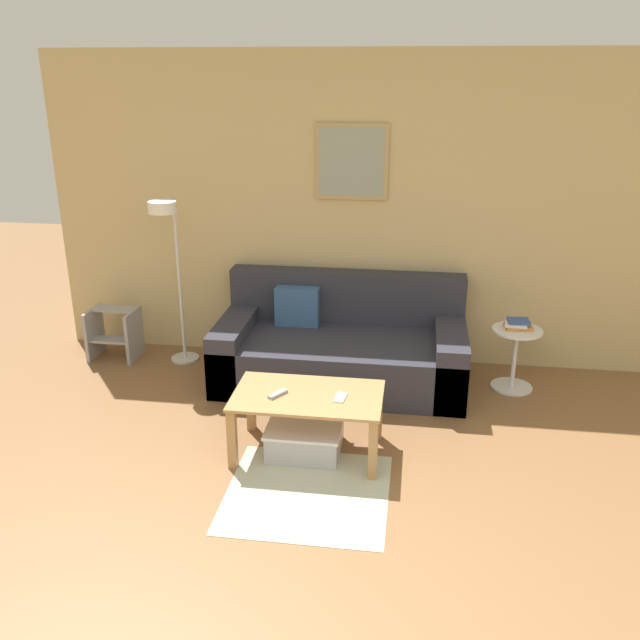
{
  "coord_description": "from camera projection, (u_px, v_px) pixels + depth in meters",
  "views": [
    {
      "loc": [
        0.31,
        -2.17,
        2.4
      ],
      "look_at": [
        -0.29,
        1.93,
        0.85
      ],
      "focal_mm": 38.0,
      "sensor_mm": 36.0,
      "label": 1
    }
  ],
  "objects": [
    {
      "name": "wall_back",
      "position": [
        379.0,
        213.0,
        5.56
      ],
      "size": [
        5.6,
        0.09,
        2.55
      ],
      "color": "tan",
      "rests_on": "ground_plane"
    },
    {
      "name": "couch",
      "position": [
        341.0,
        348.0,
        5.48
      ],
      "size": [
        1.96,
        0.99,
        0.81
      ],
      "color": "#2D2D38",
      "rests_on": "ground_plane"
    },
    {
      "name": "area_rug",
      "position": [
        307.0,
        493.0,
        4.07
      ],
      "size": [
        0.97,
        0.94,
        0.01
      ],
      "primitive_type": "cube",
      "color": "#B2B79E",
      "rests_on": "ground_plane"
    },
    {
      "name": "step_stool",
      "position": [
        114.0,
        332.0,
        5.91
      ],
      "size": [
        0.4,
        0.34,
        0.44
      ],
      "color": "#99999E",
      "rests_on": "ground_plane"
    },
    {
      "name": "remote_control",
      "position": [
        278.0,
        394.0,
        4.34
      ],
      "size": [
        0.12,
        0.15,
        0.02
      ],
      "primitive_type": "cube",
      "rotation": [
        0.0,
        0.0,
        -0.58
      ],
      "color": "#99999E",
      "rests_on": "coffee_table"
    },
    {
      "name": "floor_lamp",
      "position": [
        170.0,
        248.0,
        5.42
      ],
      "size": [
        0.24,
        0.48,
        1.43
      ],
      "color": "silver",
      "rests_on": "ground_plane"
    },
    {
      "name": "coffee_table",
      "position": [
        308.0,
        405.0,
        4.38
      ],
      "size": [
        0.96,
        0.57,
        0.43
      ],
      "color": "#AD7F4C",
      "rests_on": "ground_plane"
    },
    {
      "name": "storage_bin",
      "position": [
        305.0,
        437.0,
        4.48
      ],
      "size": [
        0.49,
        0.45,
        0.2
      ],
      "color": "#B2B2B7",
      "rests_on": "ground_plane"
    },
    {
      "name": "book_stack",
      "position": [
        517.0,
        324.0,
        5.24
      ],
      "size": [
        0.22,
        0.19,
        0.07
      ],
      "color": "#D18438",
      "rests_on": "side_table"
    },
    {
      "name": "side_table",
      "position": [
        515.0,
        353.0,
        5.31
      ],
      "size": [
        0.38,
        0.38,
        0.5
      ],
      "color": "white",
      "rests_on": "ground_plane"
    },
    {
      "name": "cell_phone",
      "position": [
        340.0,
        397.0,
        4.31
      ],
      "size": [
        0.09,
        0.15,
        0.01
      ],
      "primitive_type": "cube",
      "rotation": [
        0.0,
        0.0,
        -0.15
      ],
      "color": "silver",
      "rests_on": "coffee_table"
    }
  ]
}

